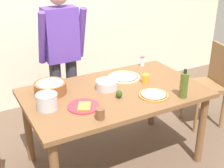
% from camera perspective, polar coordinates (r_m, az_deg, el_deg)
% --- Properties ---
extents(ground, '(8.00, 8.00, 0.00)m').
position_cam_1_polar(ground, '(3.17, 0.44, -13.80)').
color(ground, brown).
extents(wall_back, '(5.60, 0.10, 2.60)m').
position_cam_1_polar(wall_back, '(4.02, -10.91, 14.55)').
color(wall_back, beige).
rests_on(wall_back, ground).
extents(dining_table, '(1.60, 0.96, 0.76)m').
position_cam_1_polar(dining_table, '(2.80, 0.49, -3.00)').
color(dining_table, brown).
rests_on(dining_table, ground).
extents(person_cook, '(0.49, 0.25, 1.62)m').
position_cam_1_polar(person_cook, '(3.26, -9.21, 5.87)').
color(person_cook, '#2D2D38').
rests_on(person_cook, ground).
extents(chair_wooden_right, '(0.47, 0.47, 0.95)m').
position_cam_1_polar(chair_wooden_right, '(3.70, 17.72, 0.64)').
color(chair_wooden_right, brown).
rests_on(chair_wooden_right, ground).
extents(pizza_raw_on_board, '(0.32, 0.32, 0.02)m').
position_cam_1_polar(pizza_raw_on_board, '(3.04, 2.20, 1.31)').
color(pizza_raw_on_board, beige).
rests_on(pizza_raw_on_board, dining_table).
extents(pizza_cooked_on_tray, '(0.26, 0.26, 0.02)m').
position_cam_1_polar(pizza_cooked_on_tray, '(2.70, 7.69, -1.99)').
color(pizza_cooked_on_tray, '#C67A33').
rests_on(pizza_cooked_on_tray, dining_table).
extents(plate_with_slice, '(0.26, 0.26, 0.02)m').
position_cam_1_polar(plate_with_slice, '(2.50, -5.27, -4.13)').
color(plate_with_slice, red).
rests_on(plate_with_slice, dining_table).
extents(popcorn_bowl, '(0.28, 0.28, 0.11)m').
position_cam_1_polar(popcorn_bowl, '(2.76, -11.32, -0.50)').
color(popcorn_bowl, brown).
rests_on(popcorn_bowl, dining_table).
extents(mixing_bowl_steel, '(0.20, 0.20, 0.08)m').
position_cam_1_polar(mixing_bowl_steel, '(2.79, -0.96, -0.13)').
color(mixing_bowl_steel, '#B7B7BC').
rests_on(mixing_bowl_steel, dining_table).
extents(olive_oil_bottle, '(0.07, 0.07, 0.26)m').
position_cam_1_polar(olive_oil_bottle, '(2.68, 13.13, -0.19)').
color(olive_oil_bottle, '#47561E').
rests_on(olive_oil_bottle, dining_table).
extents(steel_pot, '(0.17, 0.17, 0.13)m').
position_cam_1_polar(steel_pot, '(2.50, -11.92, -3.12)').
color(steel_pot, '#B7B7BC').
rests_on(steel_pot, dining_table).
extents(cup_orange, '(0.07, 0.07, 0.08)m').
position_cam_1_polar(cup_orange, '(2.93, 6.19, 0.99)').
color(cup_orange, orange).
rests_on(cup_orange, dining_table).
extents(cup_small_brown, '(0.07, 0.07, 0.08)m').
position_cam_1_polar(cup_small_brown, '(2.32, -2.21, -5.51)').
color(cup_small_brown, brown).
rests_on(cup_small_brown, dining_table).
extents(salt_shaker, '(0.04, 0.04, 0.11)m').
position_cam_1_polar(salt_shaker, '(3.34, 5.62, 4.22)').
color(salt_shaker, white).
rests_on(salt_shaker, dining_table).
extents(avocado, '(0.06, 0.06, 0.07)m').
position_cam_1_polar(avocado, '(2.63, 1.32, -1.87)').
color(avocado, '#2D4219').
rests_on(avocado, dining_table).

